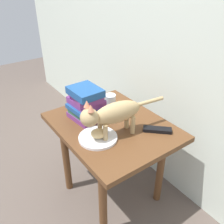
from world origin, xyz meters
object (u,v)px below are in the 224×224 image
tv_remote (157,130)px  bread_roll (99,133)px  plate (98,138)px  side_table (112,137)px  book_stack (86,104)px  candle_jar (110,102)px  cat (112,114)px

tv_remote → bread_roll: bearing=-158.1°
plate → bread_roll: 0.03m
side_table → bread_roll: bread_roll is taller
bread_roll → book_stack: (-0.21, 0.06, 0.06)m
tv_remote → candle_jar: bearing=142.3°
plate → book_stack: size_ratio=0.92×
bread_roll → tv_remote: size_ratio=0.53×
bread_roll → tv_remote: bearing=67.7°
candle_jar → tv_remote: size_ratio=0.57×
book_stack → tv_remote: (0.33, 0.24, -0.09)m
plate → candle_jar: bearing=133.8°
book_stack → tv_remote: size_ratio=1.44×
bread_roll → candle_jar: size_ratio=0.94×
plate → cat: size_ratio=0.42×
bread_roll → tv_remote: 0.32m
cat → book_stack: cat is taller
candle_jar → cat: bearing=-33.4°
plate → book_stack: (-0.20, 0.06, 0.09)m
cat → candle_jar: 0.32m
plate → book_stack: bearing=164.6°
book_stack → plate: bearing=-15.4°
plate → bread_roll: size_ratio=2.48×
side_table → plate: (0.07, -0.14, 0.09)m
side_table → cat: (0.09, -0.06, 0.22)m
candle_jar → tv_remote: candle_jar is taller
side_table → candle_jar: size_ratio=8.19×
cat → candle_jar: (-0.25, 0.17, -0.09)m
side_table → tv_remote: size_ratio=4.64×
cat → tv_remote: (0.11, 0.22, -0.12)m
book_stack → candle_jar: size_ratio=2.55×
cat → plate: bearing=-105.4°
tv_remote → side_table: bearing=172.8°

